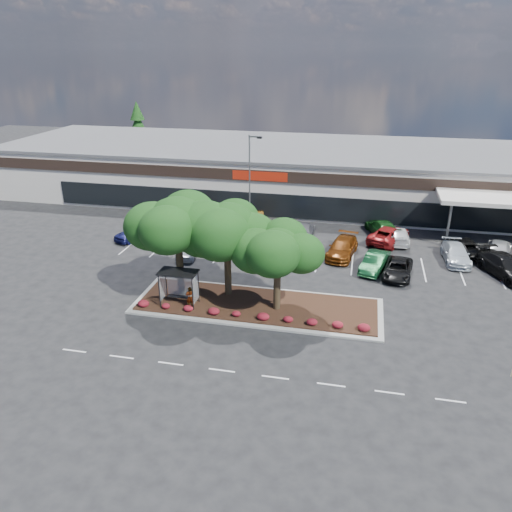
# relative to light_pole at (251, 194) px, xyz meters

# --- Properties ---
(ground) EXTENTS (160.00, 160.00, 0.00)m
(ground) POSITION_rel_light_pole_xyz_m (5.65, -17.96, -4.48)
(ground) COLOR black
(ground) RESTS_ON ground
(retail_store) EXTENTS (80.40, 25.20, 6.25)m
(retail_store) POSITION_rel_light_pole_xyz_m (5.71, 15.95, -1.32)
(retail_store) COLOR beige
(retail_store) RESTS_ON ground
(landscape_island) EXTENTS (18.00, 6.00, 0.26)m
(landscape_island) POSITION_rel_light_pole_xyz_m (3.65, -13.96, -4.35)
(landscape_island) COLOR #9A9A95
(landscape_island) RESTS_ON ground
(lane_markings) EXTENTS (33.12, 20.06, 0.01)m
(lane_markings) POSITION_rel_light_pole_xyz_m (5.51, -7.54, -4.47)
(lane_markings) COLOR silver
(lane_markings) RESTS_ON ground
(shrub_row) EXTENTS (17.00, 0.80, 0.50)m
(shrub_row) POSITION_rel_light_pole_xyz_m (3.65, -16.06, -3.97)
(shrub_row) COLOR maroon
(shrub_row) RESTS_ON landscape_island
(bus_shelter) EXTENTS (2.75, 1.55, 2.59)m
(bus_shelter) POSITION_rel_light_pole_xyz_m (-1.85, -15.01, -2.17)
(bus_shelter) COLOR black
(bus_shelter) RESTS_ON landscape_island
(island_tree_west) EXTENTS (7.20, 7.20, 7.89)m
(island_tree_west) POSITION_rel_light_pole_xyz_m (-2.35, -13.46, -0.27)
(island_tree_west) COLOR #14330D
(island_tree_west) RESTS_ON landscape_island
(island_tree_mid) EXTENTS (6.60, 6.60, 7.32)m
(island_tree_mid) POSITION_rel_light_pole_xyz_m (1.15, -12.76, -0.56)
(island_tree_mid) COLOR #14330D
(island_tree_mid) RESTS_ON landscape_island
(island_tree_east) EXTENTS (5.80, 5.80, 6.50)m
(island_tree_east) POSITION_rel_light_pole_xyz_m (5.15, -14.26, -0.97)
(island_tree_east) COLOR #14330D
(island_tree_east) RESTS_ON landscape_island
(conifer_north_west) EXTENTS (4.40, 4.40, 10.00)m
(conifer_north_west) POSITION_rel_light_pole_xyz_m (-24.35, 28.04, 0.52)
(conifer_north_west) COLOR #14330D
(conifer_north_west) RESTS_ON ground
(person_waiting) EXTENTS (0.70, 0.60, 1.63)m
(person_waiting) POSITION_rel_light_pole_xyz_m (-0.93, -15.51, -3.40)
(person_waiting) COLOR #594C47
(person_waiting) RESTS_ON landscape_island
(light_pole) EXTENTS (1.43, 0.67, 10.09)m
(light_pole) POSITION_rel_light_pole_xyz_m (0.00, 0.00, 0.00)
(light_pole) COLOR #9A9A95
(light_pole) RESTS_ON ground
(car_0) EXTENTS (3.37, 4.75, 1.50)m
(car_0) POSITION_rel_light_pole_xyz_m (-11.11, -2.82, -3.73)
(car_0) COLOR navy
(car_0) RESTS_ON ground
(car_1) EXTENTS (1.66, 3.95, 1.33)m
(car_1) POSITION_rel_light_pole_xyz_m (-4.40, -5.93, -3.81)
(car_1) COLOR #ADB0B8
(car_1) RESTS_ON ground
(car_2) EXTENTS (4.27, 5.86, 1.48)m
(car_2) POSITION_rel_light_pole_xyz_m (-2.51, -3.25, -3.74)
(car_2) COLOR #B3B6C1
(car_2) RESTS_ON ground
(car_3) EXTENTS (2.11, 4.26, 1.40)m
(car_3) POSITION_rel_light_pole_xyz_m (2.26, -2.71, -3.78)
(car_3) COLOR #17562D
(car_3) RESTS_ON ground
(car_4) EXTENTS (3.02, 5.70, 1.57)m
(car_4) POSITION_rel_light_pole_xyz_m (9.14, -2.88, -3.69)
(car_4) COLOR #622D0A
(car_4) RESTS_ON ground
(car_5) EXTENTS (2.76, 4.82, 1.50)m
(car_5) POSITION_rel_light_pole_xyz_m (12.00, -5.52, -3.73)
(car_5) COLOR #114121
(car_5) RESTS_ON ground
(car_6) EXTENTS (2.80, 5.01, 1.32)m
(car_6) POSITION_rel_light_pole_xyz_m (13.87, -6.32, -3.82)
(car_6) COLOR black
(car_6) RESTS_ON ground
(car_7) EXTENTS (2.28, 5.11, 1.46)m
(car_7) POSITION_rel_light_pole_xyz_m (19.01, -2.01, -3.75)
(car_7) COLOR silver
(car_7) RESTS_ON ground
(car_8) EXTENTS (4.66, 6.37, 1.71)m
(car_8) POSITION_rel_light_pole_xyz_m (22.59, -4.34, -3.62)
(car_8) COLOR black
(car_8) RESTS_ON ground
(car_9) EXTENTS (2.35, 5.04, 1.40)m
(car_9) POSITION_rel_light_pole_xyz_m (-7.88, 1.16, -3.78)
(car_9) COLOR brown
(car_9) RESTS_ON ground
(car_10) EXTENTS (2.85, 5.30, 1.66)m
(car_10) POSITION_rel_light_pole_xyz_m (-0.34, 3.48, -3.65)
(car_10) COLOR brown
(car_10) RESTS_ON ground
(car_11) EXTENTS (2.06, 5.05, 1.47)m
(car_11) POSITION_rel_light_pole_xyz_m (5.11, 1.16, -3.75)
(car_11) COLOR #5B5B62
(car_11) RESTS_ON ground
(car_12) EXTENTS (2.86, 4.51, 1.43)m
(car_12) POSITION_rel_light_pole_xyz_m (3.77, 1.47, -3.76)
(car_12) COLOR navy
(car_12) RESTS_ON ground
(car_13) EXTENTS (3.87, 5.76, 1.55)m
(car_13) POSITION_rel_light_pole_xyz_m (12.74, 3.48, -3.70)
(car_13) COLOR #144717
(car_13) RESTS_ON ground
(car_14) EXTENTS (4.66, 6.23, 1.57)m
(car_14) POSITION_rel_light_pole_xyz_m (13.36, 1.54, -3.69)
(car_14) COLOR maroon
(car_14) RESTS_ON ground
(car_15) EXTENTS (2.02, 4.90, 1.42)m
(car_15) POSITION_rel_light_pole_xyz_m (14.28, 1.82, -3.77)
(car_15) COLOR silver
(car_15) RESTS_ON ground
(car_16) EXTENTS (3.37, 5.40, 1.39)m
(car_16) POSITION_rel_light_pole_xyz_m (20.06, 0.09, -3.78)
(car_16) COLOR black
(car_16) RESTS_ON ground
(car_17) EXTENTS (3.33, 5.26, 1.42)m
(car_17) POSITION_rel_light_pole_xyz_m (23.03, 0.33, -3.77)
(car_17) COLOR silver
(car_17) RESTS_ON ground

